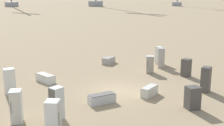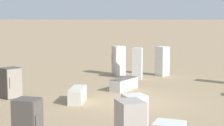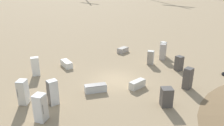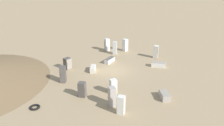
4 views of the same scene
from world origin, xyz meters
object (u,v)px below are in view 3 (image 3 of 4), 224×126
Objects in this scene: discarded_fridge_11 at (188,78)px; discarded_fridge_0 at (35,66)px; discarded_fridge_3 at (67,64)px; discarded_fridge_4 at (166,97)px; discarded_fridge_9 at (163,49)px; discarded_fridge_12 at (53,92)px; discarded_fridge_5 at (163,52)px; discarded_fridge_13 at (23,92)px; discarded_fridge_8 at (96,88)px; discarded_fridge_2 at (137,84)px; discarded_fridge_6 at (123,50)px; discarded_fridge_7 at (179,63)px; discarded_fridge_1 at (41,108)px; discarded_fridge_10 at (151,58)px.

discarded_fridge_0 is at bearing -146.83° from discarded_fridge_11.
discarded_fridge_11 is at bearing 123.79° from discarded_fridge_3.
discarded_fridge_9 reaches higher than discarded_fridge_4.
discarded_fridge_12 is at bearing 174.16° from discarded_fridge_4.
discarded_fridge_11 is at bearing -29.55° from discarded_fridge_0.
discarded_fridge_5 is 0.98× the size of discarded_fridge_13.
discarded_fridge_5 is 0.98× the size of discarded_fridge_8.
discarded_fridge_2 is 8.02m from discarded_fridge_5.
discarded_fridge_9 is 0.92× the size of discarded_fridge_11.
discarded_fridge_12 is (4.63, -12.79, 0.66)m from discarded_fridge_6.
discarded_fridge_2 is at bearing -93.86° from discarded_fridge_8.
discarded_fridge_12 is at bearing -177.27° from discarded_fridge_13.
discarded_fridge_2 is at bearing -103.70° from discarded_fridge_12.
discarded_fridge_3 is at bearing 141.43° from discarded_fridge_7.
discarded_fridge_12 reaches higher than discarded_fridge_3.
discarded_fridge_4 is 0.84× the size of discarded_fridge_9.
discarded_fridge_12 reaches higher than discarded_fridge_1.
discarded_fridge_12 is at bearing 64.68° from discarded_fridge_10.
discarded_fridge_0 is at bearing 151.21° from discarded_fridge_7.
discarded_fridge_6 is at bearing -35.70° from discarded_fridge_10.
discarded_fridge_12 reaches higher than discarded_fridge_5.
discarded_fridge_10 is (5.89, 6.79, 0.44)m from discarded_fridge_3.
discarded_fridge_10 reaches higher than discarded_fridge_3.
discarded_fridge_1 is at bearing 107.01° from discarded_fridge_6.
discarded_fridge_6 is (0.97, 7.82, -0.01)m from discarded_fridge_3.
discarded_fridge_3 is at bearing 23.22° from discarded_fridge_0.
discarded_fridge_11 reaches higher than discarded_fridge_0.
discarded_fridge_0 is 9.82m from discarded_fridge_2.
discarded_fridge_9 is at bearing 135.76° from discarded_fridge_11.
discarded_fridge_8 is at bearing 24.18° from discarded_fridge_9.
discarded_fridge_0 reaches higher than discarded_fridge_2.
discarded_fridge_0 is at bearing 45.76° from discarded_fridge_8.
discarded_fridge_0 is 0.94× the size of discarded_fridge_12.
discarded_fridge_3 reaches higher than discarded_fridge_6.
discarded_fridge_6 is at bearing -173.91° from discarded_fridge_3.
discarded_fridge_12 is 1.02× the size of discarded_fridge_13.
discarded_fridge_5 is 5.21m from discarded_fridge_6.
discarded_fridge_1 is at bearing 125.70° from discarded_fridge_8.
discarded_fridge_0 reaches higher than discarded_fridge_4.
discarded_fridge_12 is at bearing 20.15° from discarded_fridge_9.
discarded_fridge_13 is at bearing 52.37° from discarded_fridge_12.
discarded_fridge_11 is at bearing -152.31° from discarded_fridge_5.
discarded_fridge_3 is 1.15× the size of discarded_fridge_9.
discarded_fridge_1 is 15.65m from discarded_fridge_5.
discarded_fridge_2 reaches higher than discarded_fridge_6.
discarded_fridge_4 is 5.69m from discarded_fridge_8.
discarded_fridge_5 is 14.02m from discarded_fridge_12.
discarded_fridge_2 is at bearing 90.71° from discarded_fridge_10.
discarded_fridge_0 is 5.26m from discarded_fridge_13.
discarded_fridge_11 is (11.64, 7.61, 0.01)m from discarded_fridge_0.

